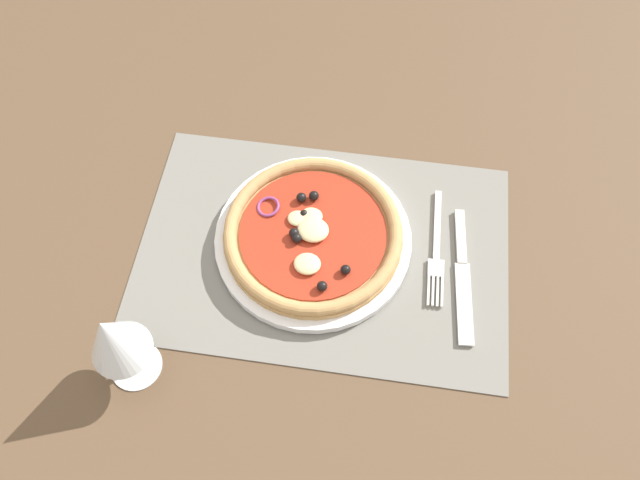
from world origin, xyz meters
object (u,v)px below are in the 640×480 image
at_px(plate, 313,239).
at_px(pizza, 313,233).
at_px(fork, 436,253).
at_px(wine_glass, 113,339).
at_px(knife, 463,276).

bearing_deg(plate, pizza, 25.05).
bearing_deg(fork, plate, -89.35).
xyz_separation_m(pizza, fork, (-0.17, -0.01, -0.02)).
bearing_deg(wine_glass, plate, -133.27).
xyz_separation_m(fork, knife, (-0.04, 0.03, 0.00)).
relative_size(pizza, wine_glass, 1.64).
bearing_deg(plate, knife, 173.35).
bearing_deg(wine_glass, knife, -155.62).
height_order(plate, wine_glass, wine_glass).
xyz_separation_m(pizza, knife, (-0.21, 0.02, -0.02)).
xyz_separation_m(pizza, wine_glass, (0.19, 0.21, 0.07)).
bearing_deg(pizza, plate, -154.95).
height_order(pizza, fork, pizza).
bearing_deg(fork, wine_glass, -61.18).
bearing_deg(plate, wine_glass, 46.73).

